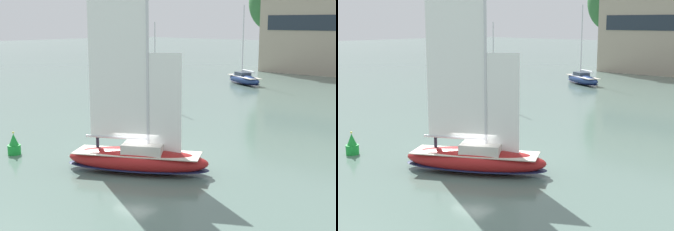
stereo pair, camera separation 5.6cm
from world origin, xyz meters
TOP-DOWN VIEW (x-y plane):
  - ground_plane at (0.00, 0.00)m, footprint 400.00×400.00m
  - tree_shore_left at (-26.48, 64.54)m, footprint 9.19×9.19m
  - sailboat_main at (0.01, 0.01)m, footprint 9.41×6.78m
  - sailboat_moored_mid_channel at (-16.62, 19.04)m, footprint 3.42×7.11m
  - sailboat_moored_far_slip at (-18.13, 41.56)m, footprint 8.76×6.50m
  - channel_buoy at (-9.55, -3.05)m, footprint 0.93×0.93m

SIDE VIEW (x-z plane):
  - ground_plane at x=0.00m, z-range 0.00..0.00m
  - sailboat_moored_mid_channel at x=-16.62m, z-range -4.07..5.36m
  - channel_buoy at x=-9.55m, z-range -0.19..1.52m
  - sailboat_moored_far_slip at x=-18.13m, z-range -5.18..6.80m
  - sailboat_main at x=0.01m, z-range -5.38..7.42m
  - tree_shore_left at x=-26.48m, z-range 3.78..22.69m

